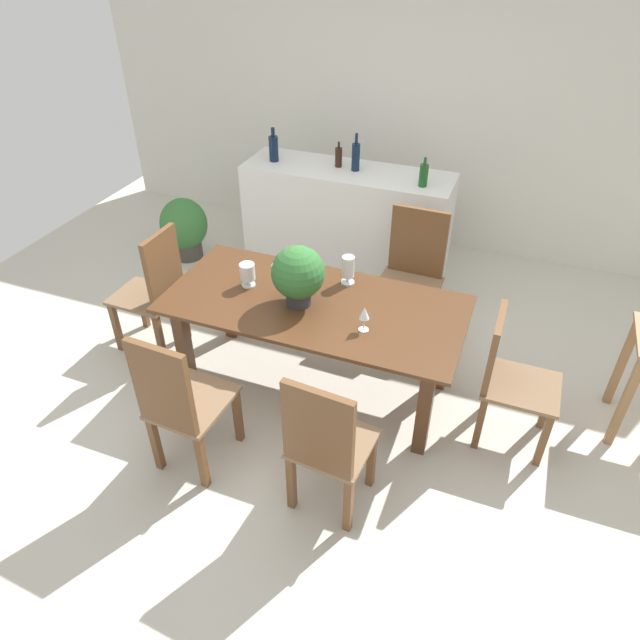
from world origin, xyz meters
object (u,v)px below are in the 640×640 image
chair_near_right (325,443)px  kitchen_counter (346,222)px  wine_bottle_green (356,156)px  wine_bottle_dark (424,175)px  crystal_vase_left (247,273)px  wine_bottle_amber (274,148)px  chair_near_left (179,401)px  wine_bottle_tall (339,157)px  crystal_vase_center_near (348,268)px  wine_glass (364,314)px  flower_centerpiece (298,274)px  chair_head_end (155,288)px  chair_far_right (413,268)px  dining_table (314,317)px  chair_foot_end (507,375)px  potted_plant_floor (184,227)px

chair_near_right → kitchen_counter: size_ratio=0.54×
wine_bottle_green → wine_bottle_dark: (0.61, -0.12, -0.03)m
chair_near_right → crystal_vase_left: bearing=-41.8°
wine_bottle_green → wine_bottle_amber: bearing=-176.3°
chair_near_left → wine_bottle_dark: (0.80, 2.47, 0.54)m
wine_bottle_tall → crystal_vase_center_near: bearing=-67.7°
wine_bottle_amber → wine_glass: bearing=-51.4°
flower_centerpiece → crystal_vase_left: flower_centerpiece is taller
wine_bottle_dark → chair_head_end: bearing=-136.9°
chair_far_right → wine_bottle_green: wine_bottle_green is taller
chair_near_left → chair_far_right: bearing=-111.8°
crystal_vase_center_near → wine_bottle_green: 1.41m
chair_near_right → wine_bottle_amber: 2.97m
chair_far_right → chair_near_left: bearing=-113.7°
chair_head_end → wine_bottle_amber: bearing=171.9°
dining_table → chair_near_right: bearing=-65.2°
chair_far_right → wine_bottle_dark: bearing=101.5°
chair_head_end → flower_centerpiece: (1.18, -0.04, 0.41)m
crystal_vase_center_near → wine_bottle_tall: (-0.56, 1.36, 0.23)m
chair_near_left → kitchen_counter: 2.58m
chair_near_left → wine_bottle_tall: size_ratio=4.75×
wine_glass → wine_bottle_green: bearing=110.0°
crystal_vase_center_near → chair_far_right: bearing=63.9°
crystal_vase_left → wine_bottle_dark: size_ratio=0.70×
wine_glass → chair_near_left: bearing=-136.8°
dining_table → chair_near_right: chair_near_right is taller
chair_far_right → flower_centerpiece: (-0.54, -1.00, 0.40)m
chair_foot_end → wine_glass: chair_foot_end is taller
chair_head_end → wine_bottle_green: bearing=149.7°
crystal_vase_left → wine_bottle_dark: 1.72m
dining_table → wine_glass: bearing=-23.2°
dining_table → chair_far_right: size_ratio=1.94×
chair_foot_end → chair_near_left: chair_near_left is taller
chair_head_end → wine_bottle_green: wine_bottle_green is taller
chair_far_right → wine_bottle_amber: 1.68m
crystal_vase_center_near → kitchen_counter: bearing=109.1°
wine_glass → wine_bottle_amber: 2.26m
wine_bottle_tall → wine_glass: bearing=-65.8°
chair_near_left → wine_bottle_tall: bearing=-87.2°
wine_bottle_tall → crystal_vase_left: bearing=-92.4°
chair_near_right → wine_bottle_amber: (-1.44, 2.53, 0.57)m
wine_bottle_green → chair_near_right: bearing=-74.8°
chair_foot_end → potted_plant_floor: (-3.15, 1.30, -0.19)m
wine_bottle_amber → chair_near_right: bearing=-60.3°
chair_head_end → wine_bottle_amber: size_ratio=3.47×
wine_bottle_amber → potted_plant_floor: size_ratio=0.49×
crystal_vase_left → kitchen_counter: (0.17, 1.59, -0.34)m
crystal_vase_center_near → wine_bottle_tall: 1.48m
crystal_vase_left → crystal_vase_center_near: bearing=23.7°
chair_head_end → crystal_vase_left: bearing=93.6°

